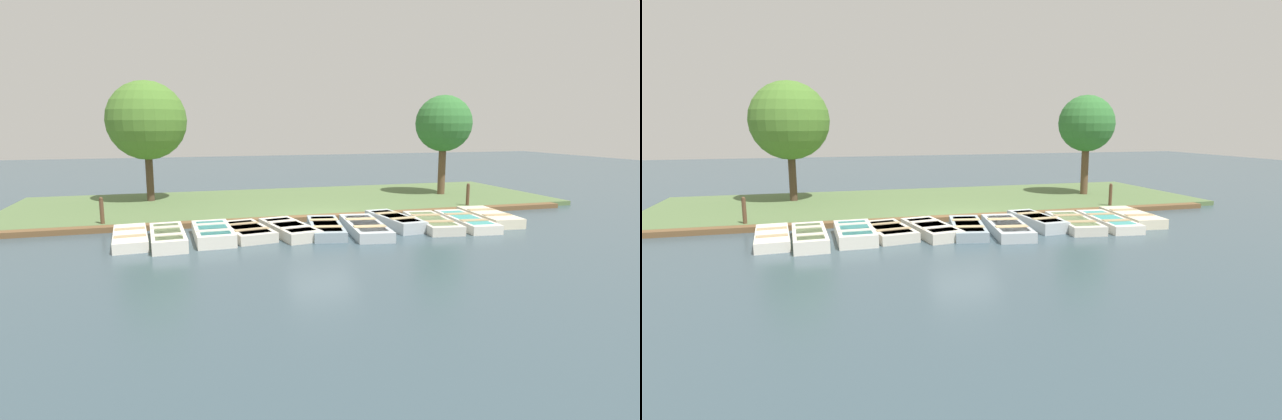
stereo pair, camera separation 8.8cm
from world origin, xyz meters
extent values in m
plane|color=#384C56|center=(0.00, 0.00, 0.00)|extent=(80.00, 80.00, 0.00)
cube|color=#567042|center=(-5.00, 0.00, 0.10)|extent=(8.00, 24.00, 0.20)
cube|color=brown|center=(-1.26, 0.00, 0.10)|extent=(1.49, 21.78, 0.19)
cube|color=silver|center=(1.15, -6.58, 0.16)|extent=(3.07, 1.24, 0.32)
cube|color=#6B7F51|center=(1.15, -6.58, 0.31)|extent=(2.51, 0.98, 0.03)
cube|color=tan|center=(1.71, -6.53, 0.33)|extent=(0.38, 0.93, 0.03)
cube|color=tan|center=(0.58, -6.63, 0.33)|extent=(0.38, 0.93, 0.03)
cube|color=silver|center=(1.58, -5.46, 0.20)|extent=(3.07, 1.18, 0.39)
cube|color=#6B7F51|center=(1.58, -5.46, 0.37)|extent=(2.52, 0.93, 0.03)
cube|color=beige|center=(2.15, -5.42, 0.40)|extent=(0.36, 0.94, 0.03)
cube|color=beige|center=(1.00, -5.49, 0.40)|extent=(0.36, 0.94, 0.03)
cube|color=silver|center=(1.43, -4.08, 0.20)|extent=(2.76, 1.23, 0.40)
cube|color=teal|center=(1.43, -4.08, 0.38)|extent=(2.26, 0.97, 0.03)
cube|color=beige|center=(1.95, -4.06, 0.41)|extent=(0.31, 1.07, 0.03)
cube|color=beige|center=(0.92, -4.09, 0.41)|extent=(0.31, 1.07, 0.03)
cube|color=beige|center=(1.25, -2.97, 0.16)|extent=(2.80, 1.66, 0.32)
cube|color=teal|center=(1.25, -2.97, 0.30)|extent=(2.29, 1.31, 0.03)
cube|color=tan|center=(1.74, -2.88, 0.33)|extent=(0.46, 1.15, 0.03)
cube|color=tan|center=(0.76, -3.06, 0.33)|extent=(0.46, 1.15, 0.03)
cube|color=beige|center=(1.38, -1.58, 0.17)|extent=(3.09, 1.63, 0.34)
cube|color=teal|center=(1.38, -1.58, 0.33)|extent=(2.53, 1.29, 0.03)
cube|color=beige|center=(1.93, -1.48, 0.35)|extent=(0.48, 1.06, 0.03)
cube|color=beige|center=(0.83, -1.68, 0.35)|extent=(0.48, 1.06, 0.03)
cube|color=#8C9EA8|center=(1.43, -0.33, 0.16)|extent=(3.25, 1.58, 0.32)
cube|color=teal|center=(1.43, -0.33, 0.30)|extent=(2.66, 1.25, 0.03)
cube|color=tan|center=(2.02, -0.43, 0.33)|extent=(0.48, 1.00, 0.03)
cube|color=tan|center=(0.85, -0.22, 0.33)|extent=(0.48, 1.00, 0.03)
cube|color=#B2BCC1|center=(1.76, 0.97, 0.17)|extent=(3.54, 1.59, 0.33)
cube|color=beige|center=(1.76, 0.97, 0.32)|extent=(2.90, 1.26, 0.03)
cube|color=tan|center=(2.41, 0.88, 0.34)|extent=(0.48, 1.09, 0.03)
cube|color=tan|center=(1.12, 1.06, 0.34)|extent=(0.48, 1.09, 0.03)
cube|color=#B2BCC1|center=(1.17, 2.33, 0.20)|extent=(2.95, 1.20, 0.40)
cube|color=#994C33|center=(1.17, 2.33, 0.38)|extent=(2.42, 0.95, 0.03)
cube|color=tan|center=(1.71, 2.38, 0.41)|extent=(0.36, 0.90, 0.03)
cube|color=tan|center=(0.62, 2.28, 0.41)|extent=(0.36, 0.90, 0.03)
cube|color=beige|center=(1.60, 3.58, 0.16)|extent=(3.34, 1.58, 0.31)
cube|color=#6B7F51|center=(1.60, 3.58, 0.30)|extent=(2.73, 1.25, 0.03)
cube|color=tan|center=(2.21, 3.50, 0.33)|extent=(0.46, 1.09, 0.03)
cube|color=tan|center=(1.00, 3.67, 0.33)|extent=(0.46, 1.09, 0.03)
cube|color=silver|center=(1.72, 4.89, 0.15)|extent=(3.41, 1.40, 0.31)
cube|color=teal|center=(1.72, 4.89, 0.30)|extent=(2.79, 1.10, 0.02)
cube|color=tan|center=(2.35, 4.83, 0.32)|extent=(0.43, 1.01, 0.03)
cube|color=tan|center=(1.09, 4.96, 0.32)|extent=(0.43, 1.01, 0.03)
cube|color=beige|center=(1.28, 6.15, 0.17)|extent=(3.13, 1.43, 0.35)
cube|color=#6B7F51|center=(1.28, 6.15, 0.34)|extent=(2.56, 1.13, 0.03)
cube|color=tan|center=(1.86, 6.10, 0.36)|extent=(0.40, 1.09, 0.03)
cube|color=tan|center=(0.71, 6.21, 0.36)|extent=(0.40, 1.09, 0.03)
cylinder|color=brown|center=(-1.23, -7.67, 0.53)|extent=(0.14, 0.14, 1.06)
sphere|color=brown|center=(-1.23, -7.67, 1.08)|extent=(0.13, 0.13, 0.13)
cylinder|color=brown|center=(-1.23, 6.82, 0.53)|extent=(0.14, 0.14, 1.06)
sphere|color=brown|center=(-1.23, 6.82, 1.08)|extent=(0.13, 0.13, 0.13)
cylinder|color=#4C3828|center=(-6.35, -6.27, 1.42)|extent=(0.33, 0.33, 2.83)
sphere|color=#4C7A2D|center=(-6.35, -6.27, 3.79)|extent=(3.48, 3.48, 3.48)
cylinder|color=brown|center=(-4.71, 7.52, 1.45)|extent=(0.36, 0.36, 2.91)
sphere|color=#337033|center=(-4.71, 7.52, 3.66)|extent=(2.72, 2.72, 2.72)
camera|label=1|loc=(17.28, -5.10, 3.65)|focal=28.00mm
camera|label=2|loc=(17.30, -5.01, 3.65)|focal=28.00mm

